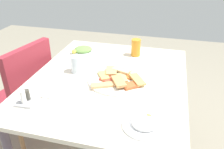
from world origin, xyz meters
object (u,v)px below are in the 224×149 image
at_px(dining_table, 109,89).
at_px(salad_plate_rice, 145,123).
at_px(pide_platter, 118,79).
at_px(condiment_caddy, 26,99).
at_px(soda_can, 136,48).
at_px(spoon, 50,88).
at_px(salad_plate_greens, 83,50).
at_px(drinking_glass, 76,64).
at_px(fork, 56,89).
at_px(paper_napkin, 53,89).
at_px(dining_chair, 24,94).

bearing_deg(dining_table, salad_plate_rice, -144.48).
relative_size(pide_platter, condiment_caddy, 3.62).
xyz_separation_m(soda_can, spoon, (-0.57, 0.38, -0.06)).
xyz_separation_m(salad_plate_greens, soda_can, (0.04, -0.39, 0.04)).
bearing_deg(pide_platter, drinking_glass, 79.68).
bearing_deg(dining_table, drinking_glass, 83.59).
xyz_separation_m(dining_table, fork, (-0.20, 0.24, 0.09)).
height_order(paper_napkin, fork, fork).
bearing_deg(soda_can, drinking_glass, 137.31).
relative_size(salad_plate_greens, spoon, 1.07).
relative_size(pide_platter, fork, 1.95).
relative_size(spoon, condiment_caddy, 1.87).
bearing_deg(fork, condiment_caddy, 153.39).
height_order(dining_chair, condiment_caddy, dining_chair).
height_order(soda_can, condiment_caddy, soda_can).
bearing_deg(dining_table, paper_napkin, 128.05).
distance_m(dining_table, fork, 0.33).
distance_m(soda_can, drinking_glass, 0.47).
distance_m(drinking_glass, paper_napkin, 0.24).
xyz_separation_m(dining_table, drinking_glass, (0.02, 0.21, 0.14)).
xyz_separation_m(dining_table, pide_platter, (-0.03, -0.06, 0.10)).
distance_m(pide_platter, spoon, 0.38).
distance_m(dining_table, condiment_caddy, 0.50).
bearing_deg(salad_plate_greens, salad_plate_rice, -141.55).
bearing_deg(soda_can, paper_napkin, 147.54).
bearing_deg(spoon, salad_plate_rice, -103.46).
bearing_deg(spoon, soda_can, -29.92).
bearing_deg(salad_plate_rice, fork, 71.59).
relative_size(dining_chair, fork, 5.03).
xyz_separation_m(paper_napkin, condiment_caddy, (-0.15, 0.07, 0.02)).
bearing_deg(soda_can, spoon, 146.28).
xyz_separation_m(salad_plate_greens, fork, (-0.53, -0.05, -0.01)).
bearing_deg(salad_plate_rice, salad_plate_greens, 38.45).
bearing_deg(spoon, drinking_glass, -11.94).
height_order(dining_chair, salad_plate_greens, dining_chair).
bearing_deg(dining_chair, pide_platter, -96.20).
height_order(salad_plate_rice, paper_napkin, salad_plate_rice).
xyz_separation_m(dining_table, paper_napkin, (-0.20, 0.26, 0.09)).
height_order(dining_table, pide_platter, pide_platter).
distance_m(fork, spoon, 0.04).
bearing_deg(condiment_caddy, drinking_glass, -17.10).
distance_m(spoon, condiment_caddy, 0.16).
xyz_separation_m(dining_chair, salad_plate_rice, (-0.43, -0.93, 0.28)).
bearing_deg(soda_can, dining_chair, 112.19).
bearing_deg(pide_platter, dining_table, 67.32).
height_order(spoon, condiment_caddy, condiment_caddy).
distance_m(dining_chair, paper_napkin, 0.55).
bearing_deg(pide_platter, condiment_caddy, 129.85).
bearing_deg(drinking_glass, soda_can, -42.69).
distance_m(pide_platter, condiment_caddy, 0.51).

